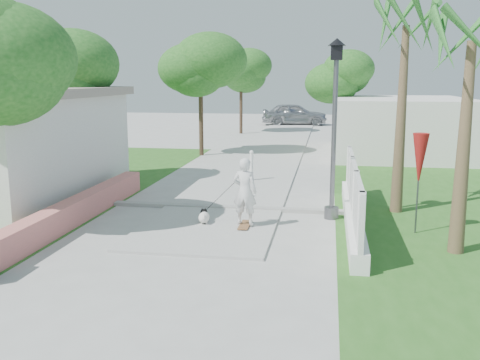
% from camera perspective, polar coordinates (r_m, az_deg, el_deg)
% --- Properties ---
extents(ground, '(90.00, 90.00, 0.00)m').
position_cam_1_polar(ground, '(9.00, -9.49, -12.23)').
color(ground, '#B7B7B2').
rests_on(ground, ground).
extents(path_strip, '(3.20, 36.00, 0.06)m').
position_cam_1_polar(path_strip, '(28.17, 3.75, 3.72)').
color(path_strip, '#B7B7B2').
rests_on(path_strip, ground).
extents(curb, '(6.50, 0.25, 0.10)m').
position_cam_1_polar(curb, '(14.51, -1.84, -2.95)').
color(curb, '#999993').
rests_on(curb, ground).
extents(grass_left, '(8.00, 20.00, 0.01)m').
position_cam_1_polar(grass_left, '(18.92, -21.85, -0.62)').
color(grass_left, '#2C621F').
rests_on(grass_left, ground).
extents(grass_right, '(8.00, 20.00, 0.01)m').
position_cam_1_polar(grass_right, '(16.74, 23.87, -2.18)').
color(grass_right, '#2C621F').
rests_on(grass_right, ground).
extents(pink_wall, '(0.45, 8.20, 0.80)m').
position_cam_1_polar(pink_wall, '(13.28, -18.12, -3.63)').
color(pink_wall, '#D9756F').
rests_on(pink_wall, ground).
extents(lattice_fence, '(0.35, 7.00, 1.50)m').
position_cam_1_polar(lattice_fence, '(13.17, 11.95, -2.40)').
color(lattice_fence, white).
rests_on(lattice_fence, ground).
extents(building_right, '(6.00, 8.00, 2.60)m').
position_cam_1_polar(building_right, '(26.11, 16.61, 5.54)').
color(building_right, silver).
rests_on(building_right, ground).
extents(street_lamp, '(0.44, 0.44, 4.44)m').
position_cam_1_polar(street_lamp, '(13.36, 10.03, 6.04)').
color(street_lamp, '#59595E').
rests_on(street_lamp, ground).
extents(bollard, '(0.14, 0.14, 1.09)m').
position_cam_1_polar(bollard, '(18.24, 1.23, 1.61)').
color(bollard, white).
rests_on(bollard, ground).
extents(patio_umbrella, '(0.36, 0.36, 2.30)m').
position_cam_1_polar(patio_umbrella, '(12.61, 18.62, 1.97)').
color(patio_umbrella, '#59595E').
rests_on(patio_umbrella, ground).
extents(tree_left_mid, '(3.20, 3.20, 4.85)m').
position_cam_1_polar(tree_left_mid, '(18.27, -17.69, 10.30)').
color(tree_left_mid, '#4C3826').
rests_on(tree_left_mid, ground).
extents(tree_path_left, '(3.40, 3.40, 5.23)m').
position_cam_1_polar(tree_path_left, '(24.48, -4.21, 11.54)').
color(tree_path_left, '#4C3826').
rests_on(tree_path_left, ground).
extents(tree_path_right, '(3.00, 3.00, 4.79)m').
position_cam_1_polar(tree_path_right, '(27.80, 10.57, 10.63)').
color(tree_path_right, '#4C3826').
rests_on(tree_path_right, ground).
extents(tree_path_far, '(3.20, 3.20, 5.17)m').
position_cam_1_polar(tree_path_far, '(34.25, 0.14, 11.36)').
color(tree_path_far, '#4C3826').
rests_on(tree_path_far, ground).
extents(palm_far, '(1.80, 1.80, 5.30)m').
position_cam_1_polar(palm_far, '(14.46, 17.24, 14.24)').
color(palm_far, brown).
rests_on(palm_far, ground).
extents(palm_near, '(1.80, 1.80, 4.70)m').
position_cam_1_polar(palm_near, '(11.33, 23.42, 12.24)').
color(palm_near, brown).
rests_on(palm_near, ground).
extents(skateboarder, '(1.32, 0.85, 1.69)m').
position_cam_1_polar(skateboarder, '(12.58, -0.28, -1.44)').
color(skateboarder, brown).
rests_on(skateboarder, ground).
extents(dog, '(0.35, 0.56, 0.39)m').
position_cam_1_polar(dog, '(12.95, -3.86, -3.92)').
color(dog, silver).
rests_on(dog, ground).
extents(parked_car, '(5.10, 2.60, 1.66)m').
position_cam_1_polar(parked_car, '(40.84, 5.81, 7.02)').
color(parked_car, '#A3A5AB').
rests_on(parked_car, ground).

